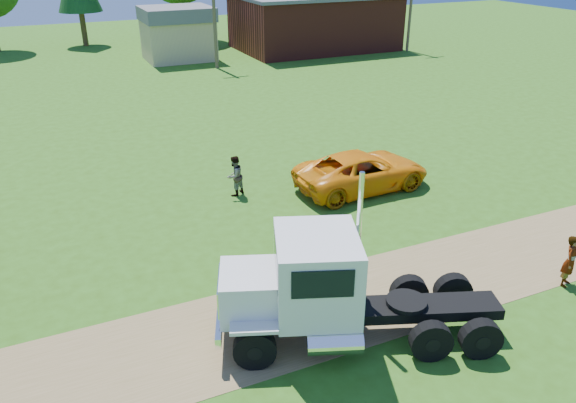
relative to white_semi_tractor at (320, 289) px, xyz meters
name	(u,v)px	position (x,y,z in m)	size (l,w,h in m)	color
ground	(376,295)	(2.65, 1.10, -1.65)	(140.00, 140.00, 0.00)	#2B5111
dirt_track	(376,294)	(2.65, 1.10, -1.64)	(120.00, 4.20, 0.01)	brown
white_semi_tractor	(320,289)	(0.00, 0.00, 0.00)	(8.09, 5.06, 4.83)	black
orange_pickup	(362,171)	(6.59, 8.52, -0.79)	(2.86, 6.19, 1.72)	orange
spectator_a	(570,261)	(8.65, -0.98, -0.76)	(0.65, 0.43, 1.78)	#999999
spectator_b	(235,176)	(1.14, 10.25, -0.74)	(0.88, 0.68, 1.81)	#999999
brick_building	(314,21)	(20.65, 41.10, 1.01)	(15.40, 10.40, 5.30)	maroon
tan_shed	(178,33)	(6.65, 41.10, 0.78)	(6.20, 5.40, 4.70)	tan
utility_poles	(214,12)	(8.65, 36.10, 3.06)	(42.20, 0.28, 9.00)	brown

